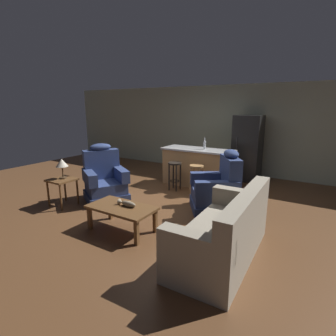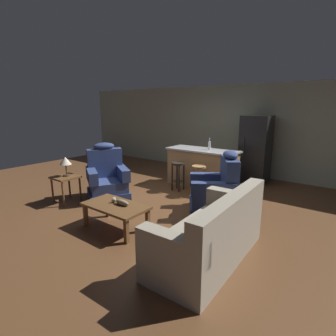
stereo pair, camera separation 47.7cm
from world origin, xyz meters
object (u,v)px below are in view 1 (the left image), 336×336
at_px(bar_stool_right, 196,174).
at_px(refrigerator, 247,148).
at_px(end_table, 62,184).
at_px(coffee_table, 122,210).
at_px(bottle_tall_green, 205,145).
at_px(bar_stool_left, 175,171).
at_px(recliner_near_lamp, 105,180).
at_px(kitchen_island, 197,167).
at_px(table_lamp, 62,164).
at_px(recliner_near_island, 218,189).
at_px(couch, 225,233).
at_px(fish_figurine, 127,204).

xyz_separation_m(bar_stool_right, refrigerator, (0.63, 1.83, 0.41)).
height_order(end_table, refrigerator, refrigerator).
relative_size(coffee_table, bottle_tall_green, 3.76).
height_order(coffee_table, bar_stool_left, bar_stool_left).
bearing_deg(recliner_near_lamp, kitchen_island, 88.53).
xyz_separation_m(coffee_table, refrigerator, (0.85, 4.14, 0.52)).
bearing_deg(recliner_near_lamp, refrigerator, 86.85).
distance_m(coffee_table, table_lamp, 1.88).
height_order(kitchen_island, bottle_tall_green, bottle_tall_green).
distance_m(bar_stool_left, bar_stool_right, 0.57).
relative_size(recliner_near_lamp, end_table, 2.14).
relative_size(coffee_table, recliner_near_island, 0.92).
distance_m(couch, bottle_tall_green, 3.31).
xyz_separation_m(fish_figurine, bottle_tall_green, (0.04, 2.92, 0.60)).
height_order(fish_figurine, refrigerator, refrigerator).
xyz_separation_m(coffee_table, end_table, (-1.79, 0.23, 0.10)).
relative_size(kitchen_island, refrigerator, 1.02).
height_order(end_table, kitchen_island, kitchen_island).
relative_size(fish_figurine, couch, 0.18).
bearing_deg(couch, fish_figurine, 2.01).
bearing_deg(fish_figurine, recliner_near_lamp, 147.28).
bearing_deg(kitchen_island, couch, -57.91).
xyz_separation_m(couch, bar_stool_right, (-1.47, 2.16, 0.13)).
bearing_deg(bar_stool_left, fish_figurine, -79.41).
relative_size(table_lamp, refrigerator, 0.23).
bearing_deg(end_table, bar_stool_left, 55.45).
xyz_separation_m(coffee_table, fish_figurine, (0.07, 0.06, 0.10)).
distance_m(recliner_near_island, bar_stool_left, 1.51).
relative_size(recliner_near_lamp, kitchen_island, 0.67).
bearing_deg(refrigerator, end_table, -124.02).
xyz_separation_m(fish_figurine, kitchen_island, (-0.12, 2.88, 0.02)).
bearing_deg(table_lamp, refrigerator, 55.69).
height_order(coffee_table, table_lamp, table_lamp).
bearing_deg(fish_figurine, refrigerator, 79.10).
bearing_deg(bar_stool_left, recliner_near_lamp, -125.99).
distance_m(coffee_table, bar_stool_left, 2.34).
bearing_deg(bottle_tall_green, kitchen_island, -168.26).
bearing_deg(end_table, bottle_tall_green, 55.37).
relative_size(recliner_near_lamp, bottle_tall_green, 4.10).
relative_size(couch, recliner_near_lamp, 1.60).
relative_size(kitchen_island, bar_stool_left, 2.65).
bearing_deg(couch, end_table, -2.59).
bearing_deg(end_table, fish_figurine, -5.24).
xyz_separation_m(recliner_near_island, bar_stool_right, (-0.78, 0.66, 0.05)).
height_order(fish_figurine, bar_stool_right, bar_stool_right).
bearing_deg(table_lamp, bottle_tall_green, 54.96).
bearing_deg(recliner_near_island, coffee_table, 25.20).
distance_m(end_table, refrigerator, 4.74).
xyz_separation_m(fish_figurine, recliner_near_lamp, (-1.40, 0.90, -0.04)).
distance_m(table_lamp, bar_stool_right, 2.89).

